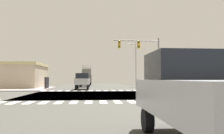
% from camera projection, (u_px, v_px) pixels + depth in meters
% --- Properties ---
extents(ground, '(90.00, 90.00, 0.05)m').
position_uv_depth(ground, '(98.00, 95.00, 23.13)').
color(ground, '#42413C').
extents(sidewalk_corner_ne, '(12.00, 12.00, 0.14)m').
position_uv_depth(sidewalk_corner_ne, '(179.00, 88.00, 36.15)').
color(sidewalk_corner_ne, '#B2ADA3').
rests_on(sidewalk_corner_ne, ground).
extents(sidewalk_corner_nw, '(12.00, 12.00, 0.14)m').
position_uv_depth(sidewalk_corner_nw, '(8.00, 89.00, 34.02)').
color(sidewalk_corner_nw, '#B7A7AA').
rests_on(sidewalk_corner_nw, ground).
extents(crosswalk_near, '(13.50, 2.00, 0.01)m').
position_uv_depth(crosswalk_near, '(96.00, 102.00, 15.85)').
color(crosswalk_near, white).
rests_on(crosswalk_near, ground).
extents(crosswalk_far, '(13.50, 2.00, 0.01)m').
position_uv_depth(crosswalk_far, '(95.00, 91.00, 30.38)').
color(crosswalk_far, white).
rests_on(crosswalk_far, ground).
extents(traffic_signal_mast, '(6.20, 0.55, 7.08)m').
position_uv_depth(traffic_signal_mast, '(142.00, 52.00, 30.97)').
color(traffic_signal_mast, gray).
rests_on(traffic_signal_mast, ground).
extents(street_lamp, '(1.78, 0.32, 8.38)m').
position_uv_depth(street_lamp, '(135.00, 61.00, 44.75)').
color(street_lamp, gray).
rests_on(street_lamp, ground).
extents(pickup_nearside_1, '(2.00, 5.10, 2.35)m').
position_uv_depth(pickup_nearside_1, '(85.00, 80.00, 43.79)').
color(pickup_nearside_1, black).
rests_on(pickup_nearside_1, ground).
extents(pickup_crossing_2, '(2.00, 5.10, 2.35)m').
position_uv_depth(pickup_crossing_2, '(82.00, 81.00, 33.49)').
color(pickup_crossing_2, black).
rests_on(pickup_crossing_2, ground).
extents(box_truck_queued_1, '(2.40, 7.20, 4.85)m').
position_uv_depth(box_truck_queued_1, '(87.00, 74.00, 57.08)').
color(box_truck_queued_1, black).
rests_on(box_truck_queued_1, ground).
extents(sedan_leading_2, '(4.30, 1.80, 1.88)m').
position_uv_depth(sedan_leading_2, '(210.00, 84.00, 20.52)').
color(sedan_leading_2, black).
rests_on(sedan_leading_2, ground).
extents(pickup_outer_3, '(2.00, 5.10, 2.35)m').
position_uv_depth(pickup_outer_3, '(195.00, 92.00, 5.60)').
color(pickup_outer_3, black).
rests_on(pickup_outer_3, ground).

